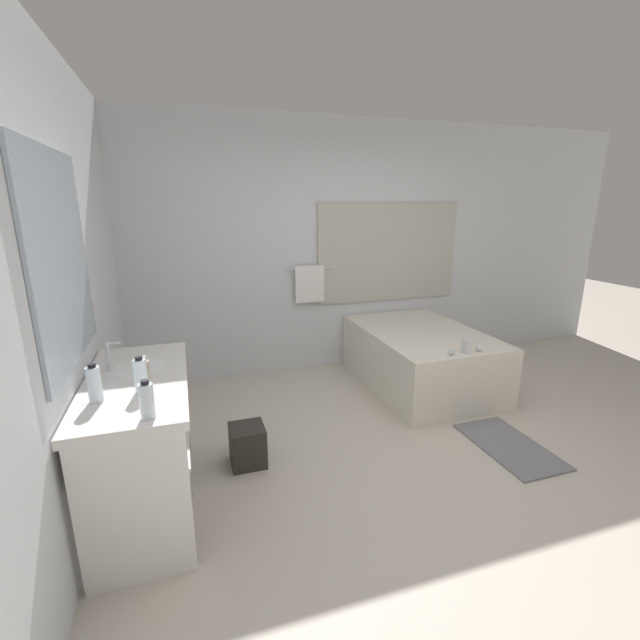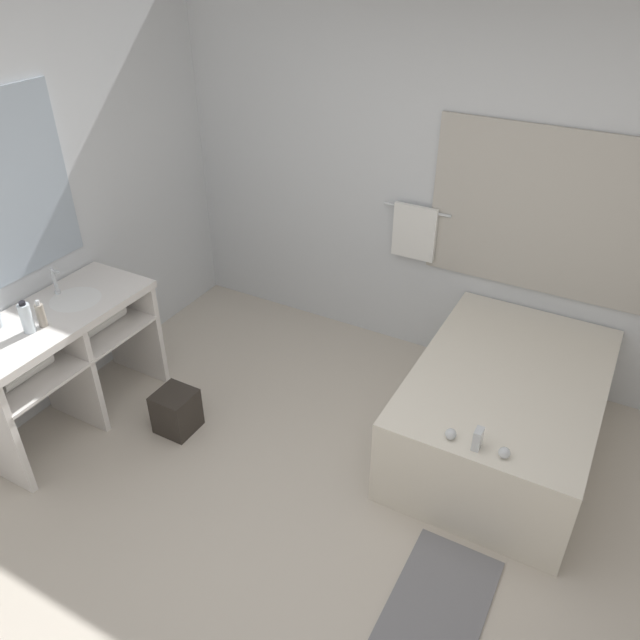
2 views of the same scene
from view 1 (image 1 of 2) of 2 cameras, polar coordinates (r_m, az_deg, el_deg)
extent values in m
plane|color=beige|center=(3.30, 15.50, -18.95)|extent=(16.00, 16.00, 0.00)
cube|color=silver|center=(4.76, 1.80, 9.57)|extent=(7.40, 0.06, 2.70)
cube|color=#B7B2A8|center=(4.99, 9.14, 8.89)|extent=(1.70, 0.02, 1.10)
cylinder|color=silver|center=(4.63, -1.45, 6.91)|extent=(0.50, 0.02, 0.02)
cube|color=white|center=(4.65, -1.40, 4.82)|extent=(0.32, 0.04, 0.40)
cube|color=silver|center=(2.37, -32.98, 1.22)|extent=(0.06, 7.40, 2.70)
cube|color=#A3B2C1|center=(2.59, -31.22, 6.94)|extent=(0.02, 1.10, 1.10)
cube|color=white|center=(2.72, -23.32, -7.67)|extent=(0.57, 1.24, 0.05)
cube|color=white|center=(2.82, -22.76, -12.45)|extent=(0.54, 1.18, 0.02)
cylinder|color=white|center=(2.90, -22.94, -6.95)|extent=(0.32, 0.32, 0.12)
cube|color=white|center=(2.40, -23.43, -22.55)|extent=(0.52, 0.04, 0.80)
cube|color=white|center=(2.90, -22.41, -15.41)|extent=(0.52, 0.04, 0.80)
cube|color=white|center=(3.43, -21.74, -10.42)|extent=(0.52, 0.04, 0.80)
cylinder|color=white|center=(2.51, -22.48, -14.07)|extent=(0.13, 0.34, 0.13)
cylinder|color=white|center=(3.07, -21.69, -8.53)|extent=(0.13, 0.34, 0.13)
cylinder|color=silver|center=(2.90, -26.15, -5.84)|extent=(0.04, 0.04, 0.02)
cylinder|color=silver|center=(2.87, -26.36, -4.17)|extent=(0.02, 0.02, 0.16)
cube|color=silver|center=(2.85, -25.73, -2.78)|extent=(0.07, 0.01, 0.01)
cube|color=silver|center=(4.53, 13.19, -4.92)|extent=(1.08, 1.61, 0.58)
ellipsoid|color=white|center=(4.48, 13.30, -3.21)|extent=(0.77, 1.16, 0.30)
cube|color=silver|center=(3.86, 18.86, -3.35)|extent=(0.04, 0.07, 0.12)
sphere|color=silver|center=(3.79, 17.11, -4.02)|extent=(0.06, 0.06, 0.06)
sphere|color=silver|center=(3.96, 20.46, -3.52)|extent=(0.06, 0.06, 0.06)
cylinder|color=white|center=(2.47, -27.86, -7.62)|extent=(0.07, 0.07, 0.19)
cylinder|color=black|center=(2.43, -28.16, -5.38)|extent=(0.04, 0.04, 0.02)
cylinder|color=white|center=(2.19, -22.09, -10.00)|extent=(0.07, 0.07, 0.17)
cylinder|color=black|center=(2.15, -22.35, -7.68)|extent=(0.04, 0.04, 0.02)
cylinder|color=white|center=(2.49, -22.80, -6.88)|extent=(0.07, 0.07, 0.18)
cylinder|color=black|center=(2.45, -23.04, -4.69)|extent=(0.04, 0.04, 0.02)
cylinder|color=gray|center=(2.57, -22.22, -6.60)|extent=(0.05, 0.05, 0.14)
cylinder|color=silver|center=(2.54, -22.42, -4.78)|extent=(0.02, 0.02, 0.03)
cube|color=#2D2823|center=(3.24, -9.63, -16.13)|extent=(0.24, 0.24, 0.29)
cube|color=slate|center=(3.76, 23.91, -15.07)|extent=(0.46, 0.81, 0.02)
camera|label=2|loc=(2.90, 68.22, 27.69)|focal=35.00mm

